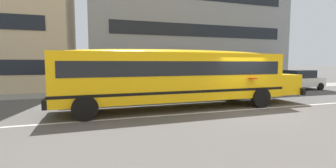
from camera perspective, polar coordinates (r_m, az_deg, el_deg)
The scene contains 6 objects.
ground_plane at distance 12.04m, azimuth 18.16°, elevation -5.88°, with size 400.00×400.00×0.00m, color #54514F.
sidewalk_far at distance 19.44m, azimuth 3.16°, elevation -1.51°, with size 120.00×3.00×0.01m, color gray.
lane_centreline at distance 12.04m, azimuth 18.16°, elevation -5.86°, with size 110.00×0.16×0.01m, color silver.
school_bus at distance 11.68m, azimuth 2.71°, elevation 2.49°, with size 12.90×3.06×2.88m.
parked_car_white_under_tree at distance 22.60m, azimuth 29.11°, elevation 0.92°, with size 3.96×1.99×1.64m.
apartment_block_far_centre at distance 28.44m, azimuth 2.09°, elevation 14.02°, with size 19.62×13.79×13.30m.
Camera 1 is at (-7.06, -9.49, 2.24)m, focal length 25.33 mm.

